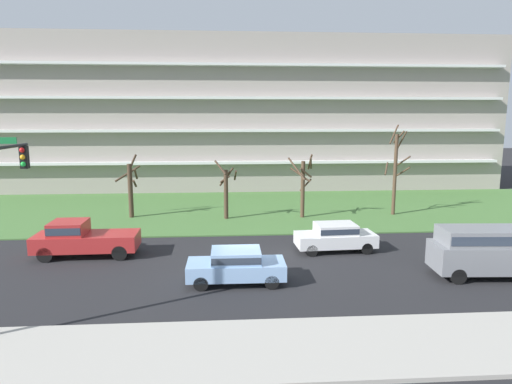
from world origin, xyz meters
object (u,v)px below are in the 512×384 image
(tree_left, at_px, (226,190))
(tree_center, at_px, (303,184))
(sedan_white_near_right, at_px, (335,236))
(sedan_blue_center_left, at_px, (236,265))
(tree_far_left, at_px, (131,187))
(tree_right, at_px, (396,170))
(van_gray_near_left, at_px, (490,248))
(pickup_red_center_right, at_px, (82,238))

(tree_left, height_order, tree_center, tree_center)
(sedan_white_near_right, bearing_deg, tree_left, -56.62)
(tree_center, relative_size, sedan_blue_center_left, 1.09)
(tree_far_left, relative_size, sedan_blue_center_left, 1.07)
(tree_far_left, xyz_separation_m, sedan_blue_center_left, (7.41, -13.64, -1.45))
(tree_center, distance_m, tree_right, 7.19)
(tree_far_left, distance_m, van_gray_near_left, 23.61)
(van_gray_near_left, bearing_deg, tree_center, 121.03)
(tree_far_left, height_order, tree_right, tree_right)
(van_gray_near_left, xyz_separation_m, sedan_blue_center_left, (-11.84, -0.00, -0.52))
(tree_center, distance_m, sedan_blue_center_left, 13.76)
(tree_center, relative_size, sedan_white_near_right, 1.06)
(sedan_white_near_right, bearing_deg, van_gray_near_left, 140.74)
(tree_right, bearing_deg, tree_far_left, 178.78)
(tree_center, distance_m, pickup_red_center_right, 15.73)
(tree_far_left, distance_m, sedan_blue_center_left, 15.59)
(sedan_white_near_right, bearing_deg, sedan_blue_center_left, 35.30)
(van_gray_near_left, bearing_deg, sedan_white_near_right, 147.29)
(sedan_blue_center_left, distance_m, pickup_red_center_right, 9.32)
(sedan_blue_center_left, relative_size, pickup_red_center_right, 0.81)
(tree_right, bearing_deg, sedan_blue_center_left, -133.02)
(tree_left, height_order, van_gray_near_left, tree_left)
(sedan_blue_center_left, relative_size, sedan_white_near_right, 0.98)
(tree_left, height_order, sedan_white_near_right, tree_left)
(van_gray_near_left, bearing_deg, pickup_red_center_right, 170.69)
(tree_far_left, relative_size, pickup_red_center_right, 0.87)
(van_gray_near_left, xyz_separation_m, pickup_red_center_right, (-20.00, 4.50, -0.38))
(pickup_red_center_right, bearing_deg, tree_center, -149.61)
(tree_left, relative_size, van_gray_near_left, 0.82)
(tree_left, height_order, sedan_blue_center_left, tree_left)
(tree_center, bearing_deg, tree_right, 4.85)
(sedan_blue_center_left, height_order, sedan_white_near_right, same)
(tree_far_left, height_order, sedan_white_near_right, tree_far_left)
(tree_right, bearing_deg, tree_center, -175.15)
(tree_left, distance_m, tree_right, 12.80)
(pickup_red_center_right, height_order, sedan_white_near_right, pickup_red_center_right)
(tree_center, xyz_separation_m, tree_right, (7.11, 0.60, 0.89))
(tree_far_left, bearing_deg, tree_right, -1.22)
(tree_far_left, relative_size, tree_right, 0.69)
(pickup_red_center_right, bearing_deg, tree_far_left, -95.54)
(pickup_red_center_right, bearing_deg, van_gray_near_left, 166.47)
(tree_right, bearing_deg, van_gray_near_left, -92.16)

